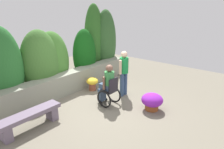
{
  "coord_description": "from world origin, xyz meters",
  "views": [
    {
      "loc": [
        -4.09,
        -3.78,
        2.92
      ],
      "look_at": [
        0.6,
        0.07,
        0.85
      ],
      "focal_mm": 31.16,
      "sensor_mm": 36.0,
      "label": 1
    }
  ],
  "objects_px": {
    "person_in_wheelchair": "(108,86)",
    "flower_pot_terracotta_by_wall": "(92,83)",
    "stone_bench": "(30,118)",
    "flower_pot_purple_near": "(152,101)",
    "person_standing_companion": "(124,71)"
  },
  "relations": [
    {
      "from": "stone_bench",
      "to": "flower_pot_terracotta_by_wall",
      "type": "distance_m",
      "value": 2.81
    },
    {
      "from": "flower_pot_purple_near",
      "to": "flower_pot_terracotta_by_wall",
      "type": "bearing_deg",
      "value": 91.95
    },
    {
      "from": "stone_bench",
      "to": "person_in_wheelchair",
      "type": "height_order",
      "value": "person_in_wheelchair"
    },
    {
      "from": "person_standing_companion",
      "to": "flower_pot_purple_near",
      "type": "bearing_deg",
      "value": -114.74
    },
    {
      "from": "flower_pot_purple_near",
      "to": "flower_pot_terracotta_by_wall",
      "type": "height_order",
      "value": "flower_pot_purple_near"
    },
    {
      "from": "person_in_wheelchair",
      "to": "flower_pot_terracotta_by_wall",
      "type": "relative_size",
      "value": 2.76
    },
    {
      "from": "person_standing_companion",
      "to": "flower_pot_purple_near",
      "type": "distance_m",
      "value": 1.46
    },
    {
      "from": "stone_bench",
      "to": "flower_pot_purple_near",
      "type": "bearing_deg",
      "value": -38.14
    },
    {
      "from": "stone_bench",
      "to": "flower_pot_terracotta_by_wall",
      "type": "height_order",
      "value": "flower_pot_terracotta_by_wall"
    },
    {
      "from": "stone_bench",
      "to": "flower_pot_terracotta_by_wall",
      "type": "relative_size",
      "value": 3.3
    },
    {
      "from": "stone_bench",
      "to": "person_standing_companion",
      "type": "distance_m",
      "value": 3.25
    },
    {
      "from": "stone_bench",
      "to": "person_standing_companion",
      "type": "height_order",
      "value": "person_standing_companion"
    },
    {
      "from": "flower_pot_purple_near",
      "to": "flower_pot_terracotta_by_wall",
      "type": "xyz_separation_m",
      "value": [
        -0.08,
        2.44,
        0.02
      ]
    },
    {
      "from": "stone_bench",
      "to": "person_in_wheelchair",
      "type": "xyz_separation_m",
      "value": [
        2.26,
        -0.65,
        0.3
      ]
    },
    {
      "from": "flower_pot_purple_near",
      "to": "stone_bench",
      "type": "bearing_deg",
      "value": 146.43
    }
  ]
}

